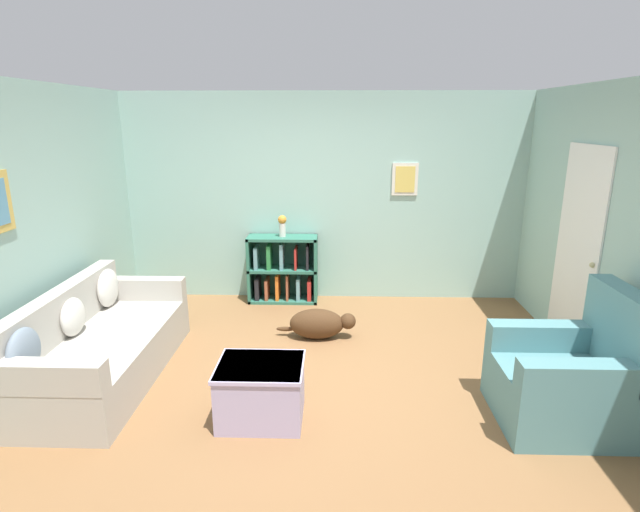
{
  "coord_description": "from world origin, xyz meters",
  "views": [
    {
      "loc": [
        0.13,
        -4.04,
        2.28
      ],
      "look_at": [
        0.0,
        0.4,
        1.05
      ],
      "focal_mm": 28.0,
      "sensor_mm": 36.0,
      "label": 1
    }
  ],
  "objects_px": {
    "coffee_table": "(261,390)",
    "vase": "(282,225)",
    "couch": "(98,346)",
    "dog": "(319,324)",
    "recliner_chair": "(573,378)",
    "bookshelf": "(283,270)"
  },
  "relations": [
    {
      "from": "bookshelf",
      "to": "couch",
      "type": "bearing_deg",
      "value": -125.61
    },
    {
      "from": "coffee_table",
      "to": "vase",
      "type": "xyz_separation_m",
      "value": [
        -0.09,
        2.62,
        0.76
      ]
    },
    {
      "from": "vase",
      "to": "recliner_chair",
      "type": "bearing_deg",
      "value": -46.1
    },
    {
      "from": "couch",
      "to": "bookshelf",
      "type": "relative_size",
      "value": 2.34
    },
    {
      "from": "coffee_table",
      "to": "vase",
      "type": "relative_size",
      "value": 2.47
    },
    {
      "from": "couch",
      "to": "bookshelf",
      "type": "height_order",
      "value": "bookshelf"
    },
    {
      "from": "vase",
      "to": "coffee_table",
      "type": "bearing_deg",
      "value": -88.05
    },
    {
      "from": "bookshelf",
      "to": "dog",
      "type": "height_order",
      "value": "bookshelf"
    },
    {
      "from": "recliner_chair",
      "to": "vase",
      "type": "distance_m",
      "value": 3.63
    },
    {
      "from": "dog",
      "to": "bookshelf",
      "type": "bearing_deg",
      "value": 113.75
    },
    {
      "from": "recliner_chair",
      "to": "dog",
      "type": "distance_m",
      "value": 2.47
    },
    {
      "from": "couch",
      "to": "dog",
      "type": "relative_size",
      "value": 2.39
    },
    {
      "from": "coffee_table",
      "to": "dog",
      "type": "distance_m",
      "value": 1.55
    },
    {
      "from": "couch",
      "to": "coffee_table",
      "type": "xyz_separation_m",
      "value": [
        1.56,
        -0.6,
        -0.06
      ]
    },
    {
      "from": "couch",
      "to": "recliner_chair",
      "type": "distance_m",
      "value": 3.99
    },
    {
      "from": "couch",
      "to": "coffee_table",
      "type": "height_order",
      "value": "couch"
    },
    {
      "from": "recliner_chair",
      "to": "couch",
      "type": "bearing_deg",
      "value": 171.91
    },
    {
      "from": "bookshelf",
      "to": "coffee_table",
      "type": "distance_m",
      "value": 2.65
    },
    {
      "from": "couch",
      "to": "bookshelf",
      "type": "xyz_separation_m",
      "value": [
        1.46,
        2.03,
        0.1
      ]
    },
    {
      "from": "couch",
      "to": "vase",
      "type": "distance_m",
      "value": 2.59
    },
    {
      "from": "recliner_chair",
      "to": "dog",
      "type": "relative_size",
      "value": 1.25
    },
    {
      "from": "bookshelf",
      "to": "dog",
      "type": "xyz_separation_m",
      "value": [
        0.5,
        -1.14,
        -0.24
      ]
    }
  ]
}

